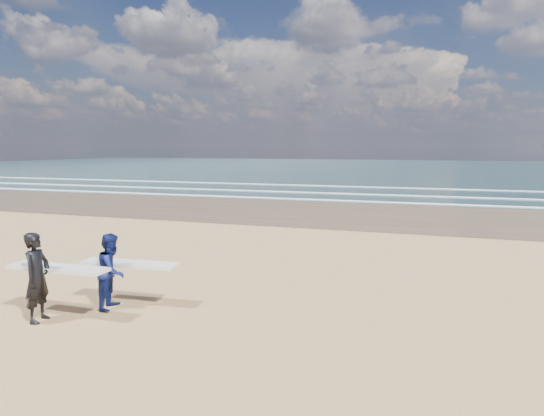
% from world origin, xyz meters
% --- Properties ---
extents(ocean, '(220.00, 100.00, 0.02)m').
position_xyz_m(ocean, '(20.00, 72.00, 0.01)').
color(ocean, '#1A3539').
rests_on(ocean, ground).
extents(surfer_near, '(2.21, 1.00, 1.82)m').
position_xyz_m(surfer_near, '(-0.98, -0.46, 0.93)').
color(surfer_near, black).
rests_on(surfer_near, ground).
extents(surfer_far, '(2.24, 1.16, 1.65)m').
position_xyz_m(surfer_far, '(-0.10, 0.70, 0.83)').
color(surfer_far, '#0E184E').
rests_on(surfer_far, ground).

